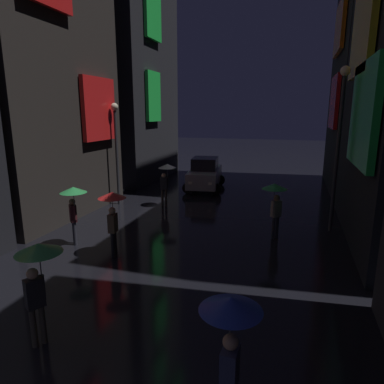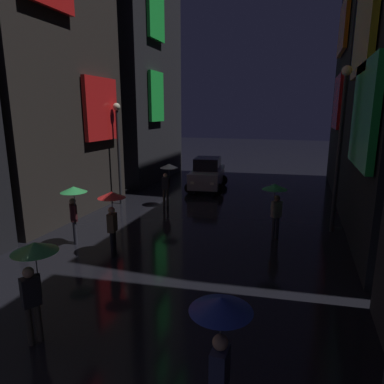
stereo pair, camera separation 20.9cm
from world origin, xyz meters
The scene contains 9 objects.
pedestrian_foreground_left_blue centered at (2.80, 3.96, 1.67)m, with size 0.90×0.90×2.12m.
pedestrian_midstreet_left_green centered at (2.89, 12.07, 1.67)m, with size 0.90×0.90×2.12m.
pedestrian_foreground_right_green centered at (-3.70, 9.48, 1.67)m, with size 0.90×0.90×2.12m.
pedestrian_midstreet_centre_red centered at (-1.97, 9.11, 1.67)m, with size 0.90×0.90×2.12m.
pedestrian_near_crossing_green centered at (-1.16, 4.82, 1.67)m, with size 0.90×0.90×2.12m.
pedestrian_far_right_black centered at (-2.52, 15.27, 1.67)m, with size 0.90×0.90×2.12m.
car_distant centered at (-1.70, 19.58, 0.93)m, with size 2.61×4.31×1.92m.
streetlamp_left_far centered at (-5.00, 14.92, 3.18)m, with size 0.36×0.36×5.02m.
streetlamp_right_far centered at (5.00, 13.70, 3.82)m, with size 0.36×0.36×6.20m.
Camera 2 is at (3.71, -0.12, 4.60)m, focal length 32.00 mm.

